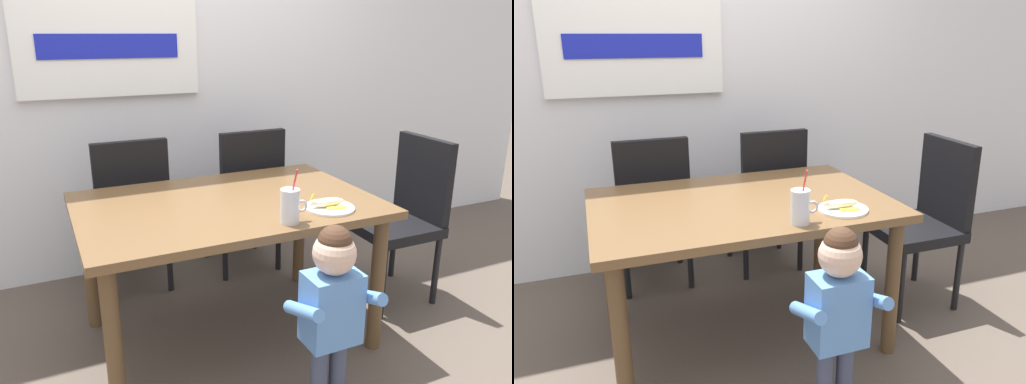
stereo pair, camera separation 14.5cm
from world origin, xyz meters
The scene contains 10 objects.
ground_plane centered at (0.00, 0.00, 0.00)m, with size 24.00×24.00×0.00m, color brown.
back_wall centered at (0.00, 1.10, 1.45)m, with size 6.40×0.17×2.90m.
dining_table centered at (0.00, 0.00, 0.65)m, with size 1.42×0.94×0.75m.
dining_chair_left centered at (-0.34, 0.71, 0.54)m, with size 0.44×0.44×0.96m.
dining_chair_right centered at (0.39, 0.69, 0.54)m, with size 0.44×0.44×0.96m.
dining_chair_far centered at (1.11, 0.00, 0.54)m, with size 0.44×0.44×0.96m.
toddler_standing centered at (0.18, -0.68, 0.53)m, with size 0.33×0.24×0.84m.
milk_cup centered at (0.15, -0.38, 0.81)m, with size 0.13×0.09×0.25m.
snack_plate centered at (0.40, -0.30, 0.75)m, with size 0.23×0.23×0.01m, color white.
peeled_banana centered at (0.39, -0.30, 0.78)m, with size 0.17×0.11×0.07m.
Camera 2 is at (-0.68, -2.20, 1.53)m, focal length 35.03 mm.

